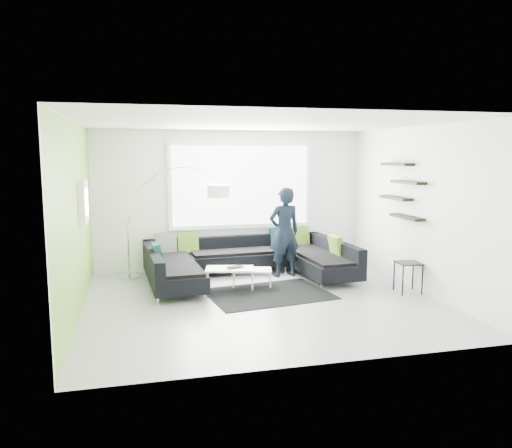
{
  "coord_description": "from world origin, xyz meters",
  "views": [
    {
      "loc": [
        -1.92,
        -7.47,
        2.33
      ],
      "look_at": [
        0.13,
        0.9,
        1.12
      ],
      "focal_mm": 35.0,
      "sensor_mm": 36.0,
      "label": 1
    }
  ],
  "objects_px": {
    "coffee_table": "(241,277)",
    "laptop": "(236,268)",
    "sectional_sofa": "(249,262)",
    "person": "(284,232)",
    "side_table": "(408,277)",
    "arc_lamp": "(127,223)"
  },
  "relations": [
    {
      "from": "coffee_table",
      "to": "person",
      "type": "xyz_separation_m",
      "value": [
        0.97,
        0.56,
        0.68
      ]
    },
    {
      "from": "arc_lamp",
      "to": "person",
      "type": "xyz_separation_m",
      "value": [
        2.9,
        -0.51,
        -0.2
      ]
    },
    {
      "from": "arc_lamp",
      "to": "laptop",
      "type": "height_order",
      "value": "arc_lamp"
    },
    {
      "from": "side_table",
      "to": "laptop",
      "type": "bearing_deg",
      "value": 160.66
    },
    {
      "from": "coffee_table",
      "to": "laptop",
      "type": "height_order",
      "value": "laptop"
    },
    {
      "from": "sectional_sofa",
      "to": "coffee_table",
      "type": "xyz_separation_m",
      "value": [
        -0.23,
        -0.42,
        -0.17
      ]
    },
    {
      "from": "sectional_sofa",
      "to": "coffee_table",
      "type": "bearing_deg",
      "value": -122.72
    },
    {
      "from": "laptop",
      "to": "coffee_table",
      "type": "bearing_deg",
      "value": 20.14
    },
    {
      "from": "laptop",
      "to": "side_table",
      "type": "bearing_deg",
      "value": -38.04
    },
    {
      "from": "coffee_table",
      "to": "side_table",
      "type": "height_order",
      "value": "side_table"
    },
    {
      "from": "coffee_table",
      "to": "person",
      "type": "relative_size",
      "value": 0.63
    },
    {
      "from": "coffee_table",
      "to": "side_table",
      "type": "bearing_deg",
      "value": -8.71
    },
    {
      "from": "sectional_sofa",
      "to": "arc_lamp",
      "type": "xyz_separation_m",
      "value": [
        -2.17,
        0.66,
        0.7
      ]
    },
    {
      "from": "arc_lamp",
      "to": "sectional_sofa",
      "type": "bearing_deg",
      "value": -3.29
    },
    {
      "from": "sectional_sofa",
      "to": "person",
      "type": "bearing_deg",
      "value": 7.64
    },
    {
      "from": "sectional_sofa",
      "to": "person",
      "type": "distance_m",
      "value": 0.9
    },
    {
      "from": "side_table",
      "to": "person",
      "type": "bearing_deg",
      "value": 136.58
    },
    {
      "from": "side_table",
      "to": "laptop",
      "type": "xyz_separation_m",
      "value": [
        -2.76,
        0.97,
        0.1
      ]
    },
    {
      "from": "arc_lamp",
      "to": "laptop",
      "type": "distance_m",
      "value": 2.27
    },
    {
      "from": "sectional_sofa",
      "to": "coffee_table",
      "type": "relative_size",
      "value": 3.52
    },
    {
      "from": "side_table",
      "to": "laptop",
      "type": "height_order",
      "value": "side_table"
    },
    {
      "from": "sectional_sofa",
      "to": "side_table",
      "type": "distance_m",
      "value": 2.84
    }
  ]
}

